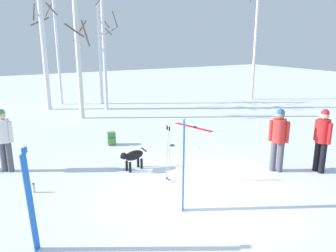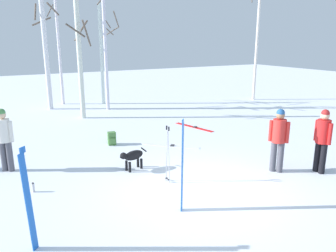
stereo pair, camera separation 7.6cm
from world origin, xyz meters
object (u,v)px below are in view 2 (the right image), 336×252
at_px(birch_tree_1, 58,36).
at_px(birch_tree_4, 102,53).
at_px(ski_pair_lying_1, 194,127).
at_px(birch_tree_5, 258,26).
at_px(backpack_1, 112,139).
at_px(dog, 132,156).
at_px(birch_tree_0, 44,37).
at_px(birch_tree_3, 106,44).
at_px(person_1, 4,136).
at_px(ski_poles_0, 168,153).
at_px(person_0, 279,136).
at_px(ski_pair_planted_0, 28,201).
at_px(ski_pair_lying_0, 171,146).
at_px(water_bottle_0, 33,188).
at_px(birch_tree_2, 80,55).
at_px(person_2, 323,137).
at_px(ski_pair_planted_1, 182,166).

relative_size(birch_tree_1, birch_tree_4, 1.34).
distance_m(ski_pair_lying_1, birch_tree_5, 8.60).
height_order(backpack_1, birch_tree_1, birch_tree_1).
bearing_deg(dog, birch_tree_0, 92.74).
bearing_deg(birch_tree_0, birch_tree_3, -29.97).
xyz_separation_m(person_1, ski_poles_0, (3.43, -2.71, -0.22)).
distance_m(person_1, ski_poles_0, 4.38).
xyz_separation_m(backpack_1, birch_tree_4, (2.15, 7.28, 2.52)).
bearing_deg(person_1, person_0, -29.21).
relative_size(dog, ski_pair_planted_0, 0.48).
bearing_deg(person_0, birch_tree_1, 103.11).
bearing_deg(birch_tree_4, person_0, -85.49).
height_order(person_1, birch_tree_4, birch_tree_4).
bearing_deg(ski_pair_lying_1, birch_tree_5, 29.43).
relative_size(birch_tree_1, birch_tree_5, 0.89).
distance_m(birch_tree_4, birch_tree_5, 8.74).
height_order(ski_pair_planted_0, backpack_1, ski_pair_planted_0).
bearing_deg(ski_pair_lying_0, backpack_1, 146.40).
relative_size(person_1, water_bottle_0, 7.37).
height_order(person_0, birch_tree_0, birch_tree_0).
height_order(person_0, birch_tree_2, birch_tree_2).
bearing_deg(birch_tree_4, person_2, -81.26).
height_order(dog, water_bottle_0, dog).
distance_m(person_2, birch_tree_3, 11.08).
bearing_deg(water_bottle_0, birch_tree_2, 66.27).
height_order(person_2, ski_pair_lying_1, person_2).
height_order(person_0, person_1, same).
bearing_deg(person_2, birch_tree_5, 56.06).
relative_size(person_2, ski_pair_planted_1, 0.88).
xyz_separation_m(birch_tree_0, birch_tree_5, (10.96, -2.89, 0.62)).
distance_m(ski_pair_lying_1, ski_poles_0, 5.43).
distance_m(person_2, birch_tree_4, 12.50).
xyz_separation_m(dog, ski_poles_0, (0.46, -1.14, 0.38)).
bearing_deg(water_bottle_0, ski_pair_planted_1, -42.38).
height_order(person_0, backpack_1, person_0).
height_order(person_1, ski_pair_planted_1, ski_pair_planted_1).
bearing_deg(birch_tree_2, ski_pair_planted_1, -92.73).
bearing_deg(person_1, ski_pair_planted_0, -88.49).
height_order(person_0, ski_poles_0, person_0).
bearing_deg(ski_pair_lying_0, water_bottle_0, -162.24).
bearing_deg(person_0, dog, 149.64).
bearing_deg(birch_tree_2, birch_tree_3, 38.68).
bearing_deg(person_1, water_bottle_0, -76.36).
relative_size(person_1, birch_tree_3, 0.28).
bearing_deg(dog, backpack_1, 83.70).
relative_size(dog, water_bottle_0, 3.78).
distance_m(dog, backpack_1, 2.43).
relative_size(person_2, ski_pair_lying_0, 1.14).
relative_size(person_0, ski_pair_planted_0, 0.93).
bearing_deg(birch_tree_1, dog, -92.14).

